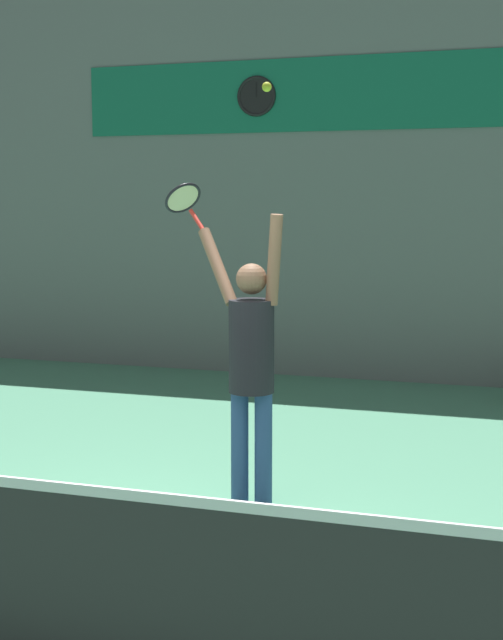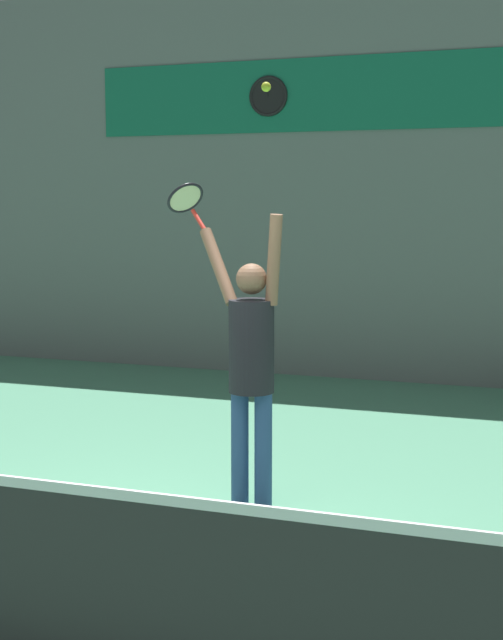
% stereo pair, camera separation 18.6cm
% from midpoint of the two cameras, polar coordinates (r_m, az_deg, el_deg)
% --- Properties ---
extents(ground_plane, '(18.00, 18.00, 0.00)m').
position_cam_midpoint_polar(ground_plane, '(5.65, -6.63, -15.82)').
color(ground_plane, '#4C8C6B').
extents(back_wall, '(18.00, 0.10, 5.00)m').
position_cam_midpoint_polar(back_wall, '(11.27, 7.48, 8.84)').
color(back_wall, slate).
rests_on(back_wall, ground_plane).
extents(sponsor_banner, '(6.99, 0.02, 0.90)m').
position_cam_midpoint_polar(sponsor_banner, '(11.29, 7.52, 14.23)').
color(sponsor_banner, '#146B4C').
extents(scoreboard_clock, '(0.51, 0.05, 0.51)m').
position_cam_midpoint_polar(scoreboard_clock, '(11.57, 1.56, 14.13)').
color(scoreboard_clock, black).
extents(court_net, '(6.33, 0.07, 1.06)m').
position_cam_midpoint_polar(court_net, '(4.53, -13.35, -15.27)').
color(court_net, '#333333').
rests_on(court_net, ground_plane).
extents(tennis_player, '(0.77, 0.47, 2.16)m').
position_cam_midpoint_polar(tennis_player, '(6.46, 0.79, -2.43)').
color(tennis_player, '#2D4C7F').
rests_on(tennis_player, ground_plane).
extents(tennis_racket, '(0.42, 0.37, 0.38)m').
position_cam_midpoint_polar(tennis_racket, '(6.97, -3.41, 7.66)').
color(tennis_racket, red).
extents(tennis_ball, '(0.07, 0.07, 0.07)m').
position_cam_midpoint_polar(tennis_ball, '(6.26, 1.83, 14.69)').
color(tennis_ball, '#CCDB2D').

